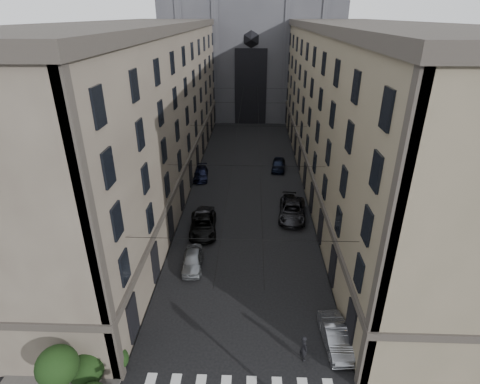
# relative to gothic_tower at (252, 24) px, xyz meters

# --- Properties ---
(sidewalk_left) EXTENTS (7.00, 80.00, 0.15)m
(sidewalk_left) POSITION_rel_gothic_tower_xyz_m (-10.50, -38.96, -17.72)
(sidewalk_left) COLOR #383533
(sidewalk_left) RESTS_ON ground
(sidewalk_right) EXTENTS (7.00, 80.00, 0.15)m
(sidewalk_right) POSITION_rel_gothic_tower_xyz_m (10.50, -38.96, -17.72)
(sidewalk_right) COLOR #383533
(sidewalk_right) RESTS_ON ground
(building_left) EXTENTS (13.60, 60.60, 18.85)m
(building_left) POSITION_rel_gothic_tower_xyz_m (-13.44, -38.96, -8.45)
(building_left) COLOR #53493F
(building_left) RESTS_ON ground
(building_right) EXTENTS (13.60, 60.60, 18.85)m
(building_right) POSITION_rel_gothic_tower_xyz_m (13.44, -38.96, -8.45)
(building_right) COLOR brown
(building_right) RESTS_ON ground
(gothic_tower) EXTENTS (35.00, 23.00, 58.00)m
(gothic_tower) POSITION_rel_gothic_tower_xyz_m (0.00, 0.00, 0.00)
(gothic_tower) COLOR #2D2D33
(gothic_tower) RESTS_ON ground
(shrub_cluster) EXTENTS (3.90, 4.40, 3.90)m
(shrub_cluster) POSITION_rel_gothic_tower_xyz_m (-8.72, -69.95, -16.00)
(shrub_cluster) COLOR black
(shrub_cluster) RESTS_ON sidewalk_left
(tram_wires) EXTENTS (14.00, 60.00, 0.43)m
(tram_wires) POSITION_rel_gothic_tower_xyz_m (0.00, -39.33, -10.55)
(tram_wires) COLOR black
(tram_wires) RESTS_ON ground
(car_left_near) EXTENTS (1.94, 4.27, 1.42)m
(car_left_near) POSITION_rel_gothic_tower_xyz_m (-4.39, -57.79, -17.09)
(car_left_near) COLOR slate
(car_left_near) RESTS_ON ground
(car_left_midnear) EXTENTS (2.04, 4.53, 1.44)m
(car_left_midnear) POSITION_rel_gothic_tower_xyz_m (-4.43, -50.60, -17.08)
(car_left_midnear) COLOR black
(car_left_midnear) RESTS_ON ground
(car_left_midfar) EXTENTS (3.04, 5.75, 1.54)m
(car_left_midfar) POSITION_rel_gothic_tower_xyz_m (-4.20, -52.06, -17.03)
(car_left_midfar) COLOR black
(car_left_midfar) RESTS_ON ground
(car_left_far) EXTENTS (2.26, 4.70, 1.32)m
(car_left_far) POSITION_rel_gothic_tower_xyz_m (-6.20, -38.65, -17.14)
(car_left_far) COLOR black
(car_left_far) RESTS_ON ground
(car_right_near) EXTENTS (1.83, 4.40, 1.42)m
(car_right_near) POSITION_rel_gothic_tower_xyz_m (6.20, -65.76, -17.09)
(car_right_near) COLOR slate
(car_right_near) RESTS_ON ground
(car_right_midnear) EXTENTS (3.31, 6.17, 1.65)m
(car_right_midnear) POSITION_rel_gothic_tower_xyz_m (4.88, -48.78, -16.97)
(car_right_midnear) COLOR black
(car_right_midnear) RESTS_ON ground
(car_right_midfar) EXTENTS (2.23, 4.64, 1.30)m
(car_right_midfar) POSITION_rel_gothic_tower_xyz_m (4.66, -47.25, -17.15)
(car_right_midfar) COLOR black
(car_right_midfar) RESTS_ON ground
(car_right_far) EXTENTS (2.26, 4.61, 1.51)m
(car_right_far) POSITION_rel_gothic_tower_xyz_m (4.20, -35.26, -17.04)
(car_right_far) COLOR black
(car_right_far) RESTS_ON ground
(pedestrian) EXTENTS (0.66, 0.79, 1.87)m
(pedestrian) POSITION_rel_gothic_tower_xyz_m (3.97, -66.96, -16.86)
(pedestrian) COLOR black
(pedestrian) RESTS_ON ground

